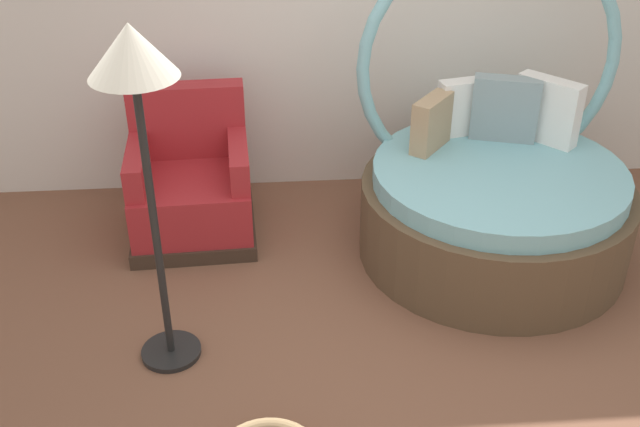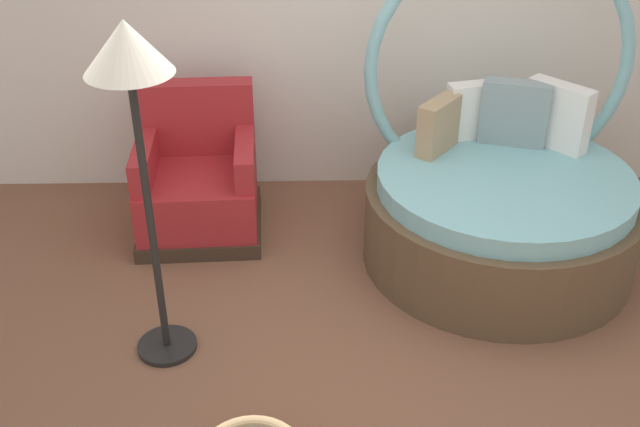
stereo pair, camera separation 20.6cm
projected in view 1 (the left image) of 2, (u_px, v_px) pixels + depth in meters
name	position (u px, v px, depth m)	size (l,w,h in m)	color
ground_plane	(385.00, 355.00, 4.11)	(8.00, 8.00, 0.02)	brown
round_daybed	(493.00, 192.00, 4.78)	(1.68, 1.68, 1.94)	brown
red_armchair	(191.00, 186.00, 5.01)	(0.84, 0.84, 0.94)	#38281E
floor_lamp	(136.00, 87.00, 3.31)	(0.40, 0.40, 1.82)	black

